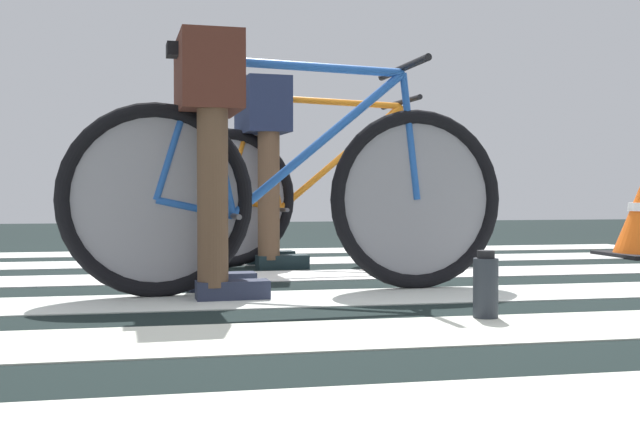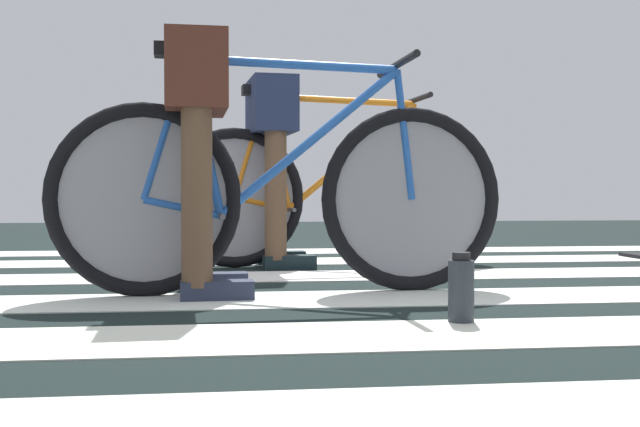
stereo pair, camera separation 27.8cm
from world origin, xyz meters
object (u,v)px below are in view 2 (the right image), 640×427
at_px(bicycle_2_of_2, 331,192).
at_px(water_bottle, 461,290).
at_px(bicycle_1_of_2, 281,192).
at_px(cyclist_2_of_2, 272,145).
at_px(cyclist_1_of_2, 197,128).

xyz_separation_m(bicycle_2_of_2, water_bottle, (0.14, -1.83, -0.29)).
relative_size(bicycle_1_of_2, cyclist_2_of_2, 1.79).
bearing_deg(water_bottle, cyclist_2_of_2, 104.03).
relative_size(bicycle_1_of_2, cyclist_1_of_2, 1.81).
distance_m(bicycle_1_of_2, cyclist_1_of_2, 0.39).
distance_m(bicycle_1_of_2, bicycle_2_of_2, 1.16).
height_order(bicycle_1_of_2, cyclist_1_of_2, cyclist_1_of_2).
relative_size(bicycle_1_of_2, water_bottle, 8.32).
bearing_deg(water_bottle, cyclist_1_of_2, 138.24).
relative_size(cyclist_1_of_2, bicycle_2_of_2, 0.55).
relative_size(bicycle_2_of_2, water_bottle, 8.31).
bearing_deg(bicycle_2_of_2, cyclist_2_of_2, -180.00).
distance_m(bicycle_1_of_2, cyclist_2_of_2, 1.11).
bearing_deg(bicycle_2_of_2, water_bottle, -90.99).
xyz_separation_m(cyclist_1_of_2, water_bottle, (0.79, -0.71, -0.52)).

